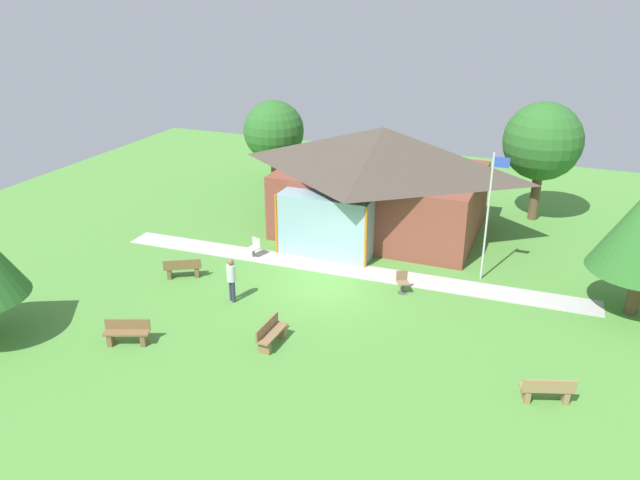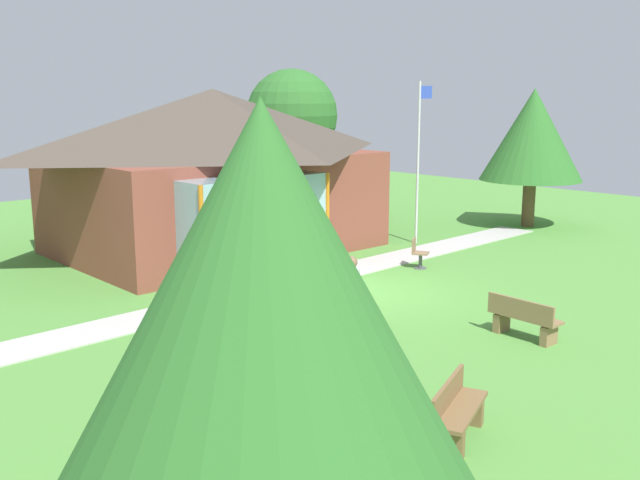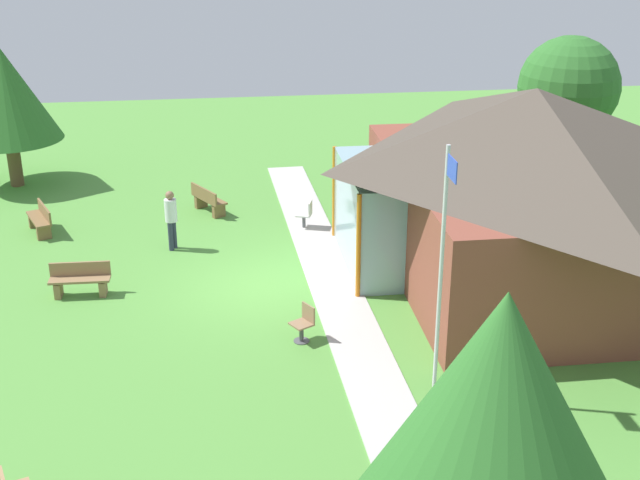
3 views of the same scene
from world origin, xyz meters
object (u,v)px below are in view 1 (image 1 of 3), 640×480
patio_chair_lawn_spare (402,282)px  tree_behind_pavilion_left (274,131)px  bench_mid_left (183,269)px  tree_behind_pavilion_right (543,142)px  bench_lawn_far_right (547,390)px  bench_front_left (127,333)px  flagpole (489,212)px  bench_front_center (271,334)px  pavilion (380,178)px  visitor_strolling_lawn (231,277)px  patio_chair_west (254,248)px

patio_chair_lawn_spare → tree_behind_pavilion_left: tree_behind_pavilion_left is taller
bench_mid_left → tree_behind_pavilion_right: 18.06m
bench_lawn_far_right → bench_front_left: same height
bench_front_left → tree_behind_pavilion_left: 17.72m
flagpole → bench_mid_left: 12.41m
bench_front_center → bench_mid_left: same height
flagpole → bench_lawn_far_right: size_ratio=3.37×
bench_front_center → tree_behind_pavilion_right: 17.51m
patio_chair_lawn_spare → pavilion: bearing=-95.0°
bench_front_left → tree_behind_pavilion_right: (11.57, 17.33, 3.57)m
tree_behind_pavilion_left → tree_behind_pavilion_right: (14.41, 0.07, 0.69)m
bench_mid_left → tree_behind_pavilion_right: (12.66, 12.38, 3.57)m
bench_lawn_far_right → pavilion: bearing=107.7°
pavilion → bench_front_center: bearing=-91.5°
bench_lawn_far_right → visitor_strolling_lawn: (-11.37, 2.02, 0.62)m
patio_chair_west → tree_behind_pavilion_left: tree_behind_pavilion_left is taller
pavilion → tree_behind_pavilion_left: bearing=150.3°
bench_mid_left → patio_chair_west: bearing=28.8°
bench_lawn_far_right → visitor_strolling_lawn: bearing=150.4°
bench_mid_left → tree_behind_pavilion_left: bearing=68.0°
bench_front_center → visitor_strolling_lawn: (-2.69, 2.20, 0.62)m
flagpole → patio_chair_west: flagpole is taller
patio_chair_lawn_spare → patio_chair_west: size_ratio=1.00×
patio_chair_west → patio_chair_lawn_spare: bearing=-169.6°
patio_chair_lawn_spare → tree_behind_pavilion_right: bearing=-141.6°
bench_front_left → visitor_strolling_lawn: visitor_strolling_lawn is taller
patio_chair_west → bench_front_center: bearing=139.1°
bench_front_center → bench_mid_left: bearing=-118.6°
pavilion → visitor_strolling_lawn: pavilion is taller
flagpole → bench_lawn_far_right: flagpole is taller
bench_front_center → tree_behind_pavilion_right: size_ratio=0.26×
bench_front_left → bench_mid_left: bearing=-99.5°
bench_front_left → tree_behind_pavilion_right: size_ratio=0.26×
patio_chair_west → bench_front_left: bearing=102.5°
flagpole → bench_front_center: flagpole is taller
flagpole → bench_front_left: bearing=-137.6°
pavilion → bench_front_center: size_ratio=6.68×
bench_mid_left → tree_behind_pavilion_left: (-1.75, 12.31, 2.88)m
flagpole → visitor_strolling_lawn: bearing=-147.3°
tree_behind_pavilion_left → visitor_strolling_lawn: bearing=-70.9°
bench_front_left → tree_behind_pavilion_left: bearing=-102.5°
bench_mid_left → patio_chair_west: size_ratio=1.77×
bench_front_center → tree_behind_pavilion_left: size_ratio=0.30×
bench_front_left → patio_chair_lawn_spare: 10.30m
bench_front_left → tree_behind_pavilion_right: bearing=-145.6°
flagpole → patio_chair_lawn_spare: flagpole is taller
flagpole → tree_behind_pavilion_left: bearing=148.8°
pavilion → bench_lawn_far_right: (8.39, -11.02, -2.21)m
pavilion → patio_chair_west: bearing=-128.9°
bench_lawn_far_right → patio_chair_west: 13.83m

